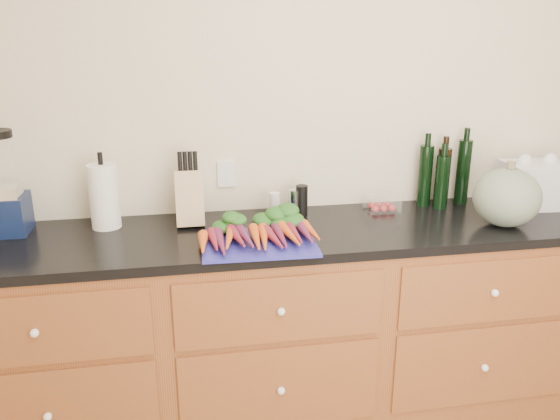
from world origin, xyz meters
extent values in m
cube|color=beige|center=(0.00, 1.62, 1.30)|extent=(4.10, 0.05, 2.60)
cube|color=brown|center=(0.00, 1.30, 0.45)|extent=(3.60, 0.60, 0.90)
cube|color=brown|center=(-1.35, 0.99, 0.72)|extent=(0.82, 0.01, 0.28)
sphere|color=white|center=(-1.35, 0.98, 0.72)|extent=(0.03, 0.03, 0.03)
cube|color=brown|center=(-1.35, 0.99, 0.36)|extent=(0.82, 0.01, 0.38)
sphere|color=white|center=(-1.35, 0.98, 0.36)|extent=(0.03, 0.03, 0.03)
cube|color=brown|center=(-0.45, 0.99, 0.72)|extent=(0.82, 0.01, 0.28)
sphere|color=white|center=(-0.45, 0.98, 0.72)|extent=(0.03, 0.03, 0.03)
cube|color=brown|center=(-0.45, 0.99, 0.36)|extent=(0.82, 0.01, 0.38)
sphere|color=white|center=(-0.45, 0.98, 0.36)|extent=(0.03, 0.03, 0.03)
cube|color=brown|center=(0.45, 0.99, 0.72)|extent=(0.82, 0.01, 0.28)
sphere|color=white|center=(0.45, 0.98, 0.72)|extent=(0.03, 0.03, 0.03)
cube|color=brown|center=(0.45, 0.99, 0.36)|extent=(0.82, 0.01, 0.38)
sphere|color=white|center=(0.45, 0.98, 0.36)|extent=(0.03, 0.03, 0.03)
cube|color=black|center=(0.00, 1.30, 0.92)|extent=(3.64, 0.62, 0.04)
cube|color=#28299C|center=(-0.51, 1.14, 0.95)|extent=(0.46, 0.36, 0.01)
cone|color=#E7591B|center=(-0.73, 1.12, 0.97)|extent=(0.04, 0.21, 0.04)
cone|color=maroon|center=(-0.70, 1.12, 0.97)|extent=(0.04, 0.21, 0.04)
cone|color=#692047|center=(-0.66, 1.12, 0.97)|extent=(0.04, 0.21, 0.04)
cone|color=#E7591B|center=(-0.63, 1.12, 0.97)|extent=(0.04, 0.21, 0.04)
cone|color=maroon|center=(-0.60, 1.12, 0.97)|extent=(0.04, 0.21, 0.04)
cone|color=#692047|center=(-0.56, 1.12, 0.97)|extent=(0.04, 0.21, 0.04)
cone|color=#E7591B|center=(-0.53, 1.12, 0.97)|extent=(0.04, 0.21, 0.04)
ellipsoid|color=#27551C|center=(-0.63, 1.28, 0.98)|extent=(0.21, 0.13, 0.06)
cone|color=#E7591B|center=(-0.50, 1.12, 0.97)|extent=(0.04, 0.21, 0.04)
cone|color=maroon|center=(-0.46, 1.12, 0.97)|extent=(0.04, 0.21, 0.04)
cone|color=#692047|center=(-0.43, 1.12, 0.97)|extent=(0.04, 0.21, 0.04)
cone|color=#E7591B|center=(-0.40, 1.12, 0.97)|extent=(0.04, 0.21, 0.04)
cone|color=maroon|center=(-0.36, 1.12, 0.97)|extent=(0.04, 0.21, 0.04)
cone|color=#692047|center=(-0.33, 1.12, 0.97)|extent=(0.04, 0.21, 0.04)
cone|color=#E7591B|center=(-0.29, 1.12, 0.97)|extent=(0.04, 0.21, 0.04)
ellipsoid|color=#27551C|center=(-0.40, 1.28, 0.98)|extent=(0.21, 0.13, 0.06)
ellipsoid|color=#5C6D5B|center=(0.58, 1.18, 1.07)|extent=(0.28, 0.28, 0.26)
cube|color=#0E1A41|center=(-1.53, 1.46, 1.02)|extent=(0.17, 0.17, 0.16)
cube|color=silver|center=(-1.53, 1.43, 1.13)|extent=(0.15, 0.10, 0.05)
cylinder|color=white|center=(-1.13, 1.46, 1.08)|extent=(0.12, 0.12, 0.28)
cube|color=tan|center=(-0.77, 1.44, 1.06)|extent=(0.12, 0.12, 0.24)
cylinder|color=white|center=(-0.39, 1.48, 1.00)|extent=(0.05, 0.05, 0.11)
cylinder|color=black|center=(-0.26, 1.48, 1.01)|extent=(0.06, 0.06, 0.14)
cylinder|color=silver|center=(-0.30, 1.48, 1.00)|extent=(0.05, 0.05, 0.12)
cube|color=white|center=(0.12, 1.47, 0.98)|extent=(0.15, 0.12, 0.07)
cylinder|color=black|center=(0.35, 1.52, 1.09)|extent=(0.06, 0.06, 0.30)
cylinder|color=black|center=(0.45, 1.53, 1.08)|extent=(0.06, 0.06, 0.28)
cylinder|color=black|center=(0.55, 1.52, 1.10)|extent=(0.06, 0.06, 0.32)
cylinder|color=black|center=(0.41, 1.46, 1.07)|extent=(0.06, 0.06, 0.26)
camera|label=1|loc=(-0.79, -0.87, 1.74)|focal=35.00mm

